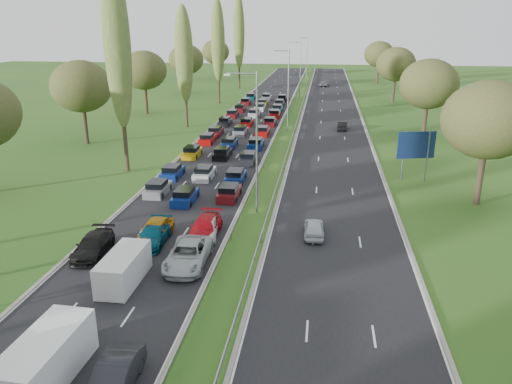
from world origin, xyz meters
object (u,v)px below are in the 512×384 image
(white_van_front, at_px, (48,357))
(white_van_rear, at_px, (125,267))
(direction_sign, at_px, (416,147))
(near_car_3, at_px, (93,245))

(white_van_front, relative_size, white_van_rear, 1.13)
(white_van_front, relative_size, direction_sign, 1.08)
(near_car_3, height_order, white_van_rear, white_van_rear)
(near_car_3, bearing_deg, direction_sign, 35.97)
(near_car_3, relative_size, direction_sign, 0.94)
(near_car_3, xyz_separation_m, white_van_front, (3.77, -12.58, 0.43))
(near_car_3, distance_m, white_van_rear, 5.06)
(near_car_3, bearing_deg, white_van_front, -77.37)
(near_car_3, relative_size, white_van_rear, 0.98)
(near_car_3, distance_m, direction_sign, 33.12)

